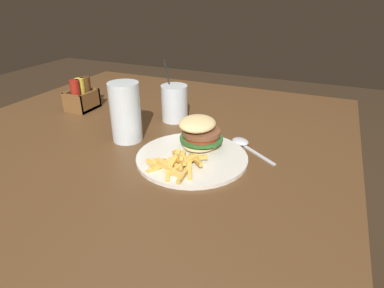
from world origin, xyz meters
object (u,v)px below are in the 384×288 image
beer_glass (126,113)px  condiment_caddy (82,97)px  juice_glass (175,105)px  meal_plate_near (195,146)px  spoon (242,143)px

beer_glass → condiment_caddy: size_ratio=1.49×
beer_glass → juice_glass: 0.20m
beer_glass → condiment_caddy: beer_glass is taller
juice_glass → meal_plate_near: bearing=-141.8°
beer_glass → juice_glass: size_ratio=0.85×
condiment_caddy → meal_plate_near: bearing=-107.7°
condiment_caddy → beer_glass: bearing=-117.4°
spoon → juice_glass: bearing=16.7°
meal_plate_near → beer_glass: size_ratio=1.70×
meal_plate_near → condiment_caddy: size_ratio=2.54×
juice_glass → spoon: size_ratio=1.32×
condiment_caddy → spoon: bearing=-95.1°
beer_glass → spoon: size_ratio=1.12×
meal_plate_near → spoon: 0.15m
juice_glass → condiment_caddy: bearing=96.4°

